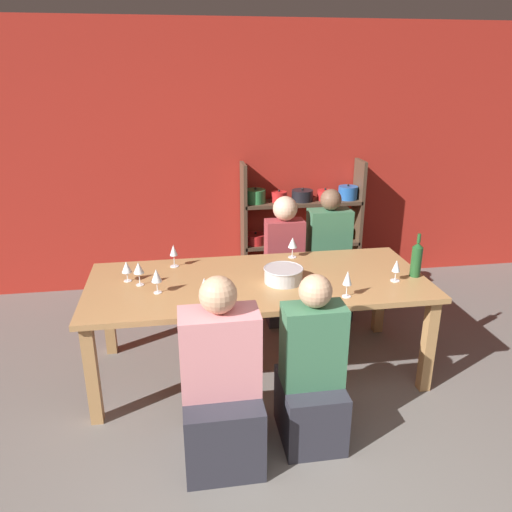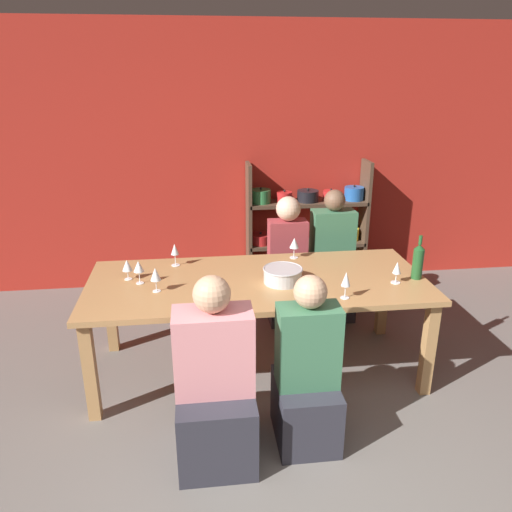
% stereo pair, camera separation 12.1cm
% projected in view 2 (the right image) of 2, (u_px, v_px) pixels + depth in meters
% --- Properties ---
extents(wall_back_red, '(8.80, 0.06, 2.70)m').
position_uv_depth(wall_back_red, '(246.00, 159.00, 5.20)').
color(wall_back_red, red).
rests_on(wall_back_red, ground_plane).
extents(shelf_unit, '(1.28, 0.30, 1.34)m').
position_uv_depth(shelf_unit, '(305.00, 234.00, 5.36)').
color(shelf_unit, '#4C3828').
rests_on(shelf_unit, ground_plane).
extents(dining_table, '(2.50, 1.06, 0.77)m').
position_uv_depth(dining_table, '(258.00, 289.00, 3.71)').
color(dining_table, '#AD7F4C').
rests_on(dining_table, ground_plane).
extents(mixing_bowl, '(0.29, 0.29, 0.11)m').
position_uv_depth(mixing_bowl, '(283.00, 275.00, 3.62)').
color(mixing_bowl, '#B7BABC').
rests_on(mixing_bowl, dining_table).
extents(wine_bottle_green, '(0.08, 0.08, 0.33)m').
position_uv_depth(wine_bottle_green, '(418.00, 261.00, 3.67)').
color(wine_bottle_green, '#1E4C23').
rests_on(wine_bottle_green, dining_table).
extents(wine_glass_red_a, '(0.08, 0.08, 0.17)m').
position_uv_depth(wine_glass_red_a, '(139.00, 267.00, 3.58)').
color(wine_glass_red_a, white).
rests_on(wine_glass_red_a, dining_table).
extents(wine_glass_empty_a, '(0.07, 0.07, 0.15)m').
position_uv_depth(wine_glass_empty_a, '(127.00, 266.00, 3.65)').
color(wine_glass_empty_a, white).
rests_on(wine_glass_empty_a, dining_table).
extents(wine_glass_empty_b, '(0.07, 0.07, 0.18)m').
position_uv_depth(wine_glass_empty_b, '(155.00, 274.00, 3.45)').
color(wine_glass_empty_b, white).
rests_on(wine_glass_empty_b, dining_table).
extents(wine_glass_white_a, '(0.08, 0.08, 0.17)m').
position_uv_depth(wine_glass_white_a, '(294.00, 244.00, 4.07)').
color(wine_glass_white_a, white).
rests_on(wine_glass_white_a, dining_table).
extents(wine_glass_white_b, '(0.07, 0.07, 0.16)m').
position_uv_depth(wine_glass_white_b, '(397.00, 269.00, 3.59)').
color(wine_glass_white_b, white).
rests_on(wine_glass_white_b, dining_table).
extents(wine_glass_empty_c, '(0.07, 0.07, 0.18)m').
position_uv_depth(wine_glass_empty_c, '(175.00, 250.00, 3.91)').
color(wine_glass_empty_c, white).
rests_on(wine_glass_empty_c, dining_table).
extents(wine_glass_white_c, '(0.06, 0.06, 0.19)m').
position_uv_depth(wine_glass_white_c, '(346.00, 280.00, 3.35)').
color(wine_glass_white_c, white).
rests_on(wine_glass_white_c, dining_table).
extents(wine_glass_empty_d, '(0.06, 0.06, 0.15)m').
position_uv_depth(wine_glass_empty_d, '(202.00, 284.00, 3.35)').
color(wine_glass_empty_d, white).
rests_on(wine_glass_empty_d, dining_table).
extents(person_near_a, '(0.38, 0.47, 1.13)m').
position_uv_depth(person_near_a, '(307.00, 382.00, 3.08)').
color(person_near_a, '#2D2D38').
rests_on(person_near_a, ground_plane).
extents(person_far_a, '(0.39, 0.49, 1.22)m').
position_uv_depth(person_far_a, '(331.00, 270.00, 4.72)').
color(person_far_a, '#2D2D38').
rests_on(person_far_a, ground_plane).
extents(person_near_b, '(0.45, 0.57, 1.18)m').
position_uv_depth(person_near_b, '(215.00, 394.00, 2.95)').
color(person_near_b, '#2D2D38').
rests_on(person_near_b, ground_plane).
extents(person_far_b, '(0.35, 0.43, 1.18)m').
position_uv_depth(person_far_b, '(287.00, 274.00, 4.62)').
color(person_far_b, '#2D2D38').
rests_on(person_far_b, ground_plane).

